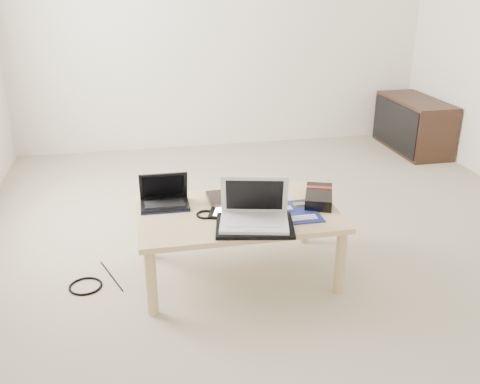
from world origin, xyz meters
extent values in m
plane|color=#AA9F8A|center=(0.00, 0.00, 0.00)|extent=(4.00, 4.00, 0.00)
cube|color=white|center=(0.00, 2.05, 1.30)|extent=(4.00, 0.10, 2.60)
cube|color=tan|center=(-0.37, -0.52, 0.39)|extent=(1.10, 0.70, 0.03)
cylinder|color=tan|center=(-0.87, -0.82, 0.18)|extent=(0.06, 0.06, 0.37)
cylinder|color=tan|center=(0.13, -0.82, 0.18)|extent=(0.06, 0.06, 0.37)
cylinder|color=tan|center=(-0.87, -0.22, 0.18)|extent=(0.06, 0.06, 0.37)
cylinder|color=tan|center=(0.13, -0.22, 0.18)|extent=(0.06, 0.06, 0.37)
cube|color=#352015|center=(1.78, 1.45, 0.25)|extent=(0.40, 0.90, 0.50)
cube|color=black|center=(1.58, 1.45, 0.25)|extent=(0.02, 0.86, 0.44)
cube|color=black|center=(-0.37, -0.37, 0.41)|extent=(0.28, 0.23, 0.03)
cube|color=black|center=(-0.76, -0.38, 0.41)|extent=(0.27, 0.19, 0.02)
cube|color=black|center=(-0.76, -0.38, 0.42)|extent=(0.22, 0.11, 0.00)
cube|color=black|center=(-0.76, -0.45, 0.42)|extent=(0.06, 0.03, 0.00)
cube|color=black|center=(-0.76, -0.32, 0.50)|extent=(0.27, 0.08, 0.17)
cube|color=black|center=(-0.76, -0.32, 0.50)|extent=(0.23, 0.06, 0.14)
cube|color=#0B1542|center=(-0.76, -0.47, 0.40)|extent=(0.27, 0.02, 0.01)
cube|color=black|center=(-0.39, -0.54, 0.41)|extent=(0.31, 0.27, 0.01)
cube|color=white|center=(-0.39, -0.54, 0.41)|extent=(0.25, 0.22, 0.00)
cube|color=silver|center=(-0.21, -0.50, 0.41)|extent=(0.13, 0.23, 0.02)
cube|color=gray|center=(-0.21, -0.50, 0.42)|extent=(0.10, 0.19, 0.00)
cube|color=black|center=(-0.33, -0.74, 0.41)|extent=(0.44, 0.36, 0.02)
cube|color=silver|center=(-0.33, -0.75, 0.43)|extent=(0.39, 0.32, 0.02)
cube|color=silver|center=(-0.33, -0.75, 0.44)|extent=(0.31, 0.20, 0.00)
cube|color=silver|center=(-0.35, -0.84, 0.44)|extent=(0.08, 0.05, 0.00)
cube|color=silver|center=(-0.31, -0.66, 0.55)|extent=(0.36, 0.16, 0.23)
cube|color=black|center=(-0.31, -0.67, 0.55)|extent=(0.30, 0.13, 0.18)
cube|color=#0C104E|center=(-0.07, -0.61, 0.40)|extent=(0.25, 0.31, 0.01)
cube|color=silver|center=(-0.10, -0.57, 0.41)|extent=(0.05, 0.05, 0.01)
cube|color=gold|center=(0.00, -0.51, 0.41)|extent=(0.10, 0.01, 0.01)
cube|color=gold|center=(0.00, -0.53, 0.41)|extent=(0.10, 0.01, 0.01)
cube|color=silver|center=(-0.05, -0.68, 0.41)|extent=(0.14, 0.01, 0.01)
cube|color=silver|center=(-0.05, -0.70, 0.41)|extent=(0.14, 0.01, 0.01)
cube|color=silver|center=(-0.05, -0.72, 0.41)|extent=(0.14, 0.01, 0.01)
cube|color=black|center=(-0.13, -0.66, 0.41)|extent=(0.03, 0.03, 0.01)
cube|color=black|center=(0.11, -0.49, 0.43)|extent=(0.24, 0.33, 0.06)
cube|color=maroon|center=(0.13, -0.43, 0.46)|extent=(0.15, 0.09, 0.00)
torus|color=black|center=(-0.55, -0.55, 0.41)|extent=(0.11, 0.11, 0.01)
torus|color=black|center=(-1.23, -0.49, 0.01)|extent=(0.20, 0.20, 0.01)
cylinder|color=black|center=(-1.09, -0.40, 0.00)|extent=(0.14, 0.35, 0.01)
camera|label=1|loc=(-0.91, -3.15, 1.61)|focal=40.00mm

